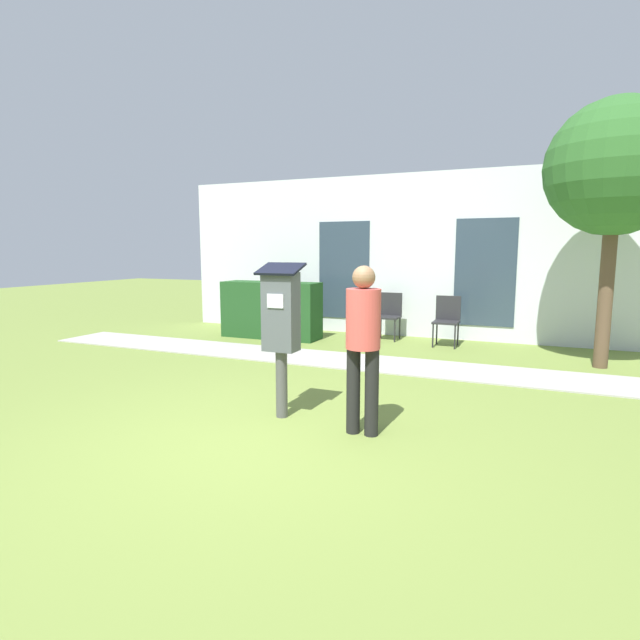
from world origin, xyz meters
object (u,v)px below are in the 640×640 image
person_standing (363,337)px  outdoor_chair_left (389,312)px  outdoor_chair_middle (447,317)px  parking_meter (281,320)px

person_standing → outdoor_chair_left: 5.15m
person_standing → outdoor_chair_middle: 4.78m
parking_meter → outdoor_chair_middle: size_ratio=1.77×
person_standing → outdoor_chair_left: (-1.12, 5.01, -0.40)m
parking_meter → outdoor_chair_middle: bearing=78.5°
parking_meter → outdoor_chair_middle: parking_meter is taller
person_standing → outdoor_chair_left: bearing=129.1°
parking_meter → outdoor_chair_left: (-0.20, 4.87, -0.49)m
outdoor_chair_left → outdoor_chair_middle: 1.16m
parking_meter → person_standing: size_ratio=1.01×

